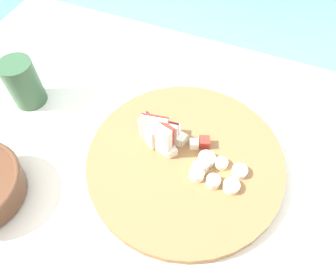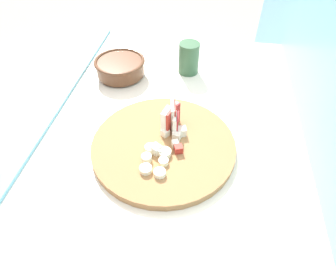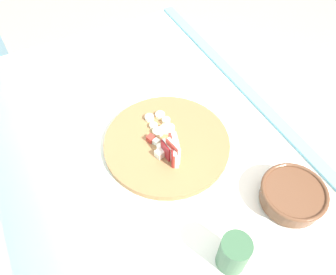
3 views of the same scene
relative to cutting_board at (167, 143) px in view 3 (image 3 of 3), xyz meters
name	(u,v)px [view 3 (image 3 of 3)]	position (x,y,z in m)	size (l,w,h in m)	color
ground	(165,254)	(0.02, 0.00, -0.94)	(10.00, 10.00, 0.00)	gray
tiled_countertop	(165,213)	(0.02, 0.00, -0.47)	(1.19, 0.68, 0.94)	silver
tile_backsplash	(61,236)	(0.02, 0.36, -0.28)	(2.40, 0.04, 1.31)	#6BADC6
cutting_board	(167,143)	(0.00, 0.00, 0.00)	(0.34, 0.34, 0.02)	olive
apple_wedge_fan	(173,151)	(-0.06, 0.01, 0.04)	(0.07, 0.04, 0.07)	#B22D23
apple_dice_pile	(161,142)	(0.00, 0.02, 0.02)	(0.09, 0.08, 0.02)	#B22D23
banana_slice_rows	(160,124)	(0.06, -0.01, 0.02)	(0.09, 0.06, 0.02)	white
ceramic_bowl	(292,195)	(-0.29, -0.18, 0.02)	(0.16, 0.16, 0.05)	brown
small_jar	(234,253)	(-0.34, 0.02, 0.04)	(0.06, 0.06, 0.10)	#335638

